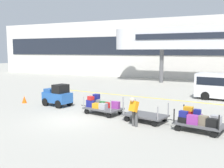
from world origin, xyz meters
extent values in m
plane|color=#9E9B91|center=(0.00, 0.00, 0.00)|extent=(120.00, 120.00, 0.00)
cube|color=yellow|center=(0.93, 8.94, 0.00)|extent=(16.09, 1.82, 0.01)
cube|color=silver|center=(0.00, 26.00, 4.31)|extent=(61.43, 2.40, 8.61)
cube|color=#1E232D|center=(0.00, 24.75, 4.74)|extent=(58.35, 0.12, 2.80)
cube|color=silver|center=(5.02, 20.00, 5.44)|extent=(17.56, 2.20, 2.60)
cylinder|color=silver|center=(-4.36, 20.00, 5.44)|extent=(3.00, 3.00, 2.60)
cube|color=#1E232D|center=(5.02, 18.86, 5.64)|extent=(15.80, 0.08, 0.70)
cylinder|color=#59595B|center=(0.19, 20.00, 2.07)|extent=(0.50, 0.50, 4.14)
cube|color=#2659A5|center=(-3.06, 2.89, 0.63)|extent=(2.28, 1.49, 0.70)
cube|color=black|center=(-2.70, 2.82, 1.28)|extent=(0.98, 1.13, 0.60)
cube|color=#225095|center=(-3.63, 3.00, 1.10)|extent=(0.87, 1.05, 0.24)
cylinder|color=black|center=(-3.63, 3.54, 0.28)|extent=(0.58, 0.29, 0.56)
cylinder|color=black|center=(-3.83, 2.51, 0.28)|extent=(0.58, 0.29, 0.56)
cylinder|color=black|center=(-2.29, 3.27, 0.28)|extent=(0.58, 0.29, 0.56)
cylinder|color=black|center=(-2.50, 2.24, 0.28)|extent=(0.58, 0.29, 0.56)
cube|color=#4C4C4F|center=(1.06, 2.06, 0.36)|extent=(2.53, 1.83, 0.08)
cylinder|color=gray|center=(0.15, 2.90, 0.75)|extent=(0.06, 0.06, 0.70)
cylinder|color=gray|center=(-0.11, 1.64, 0.75)|extent=(0.06, 0.06, 0.70)
cylinder|color=gray|center=(2.22, 2.49, 0.75)|extent=(0.06, 0.06, 0.70)
cylinder|color=gray|center=(1.97, 1.22, 0.75)|extent=(0.06, 0.06, 0.70)
cylinder|color=black|center=(0.33, 2.82, 0.16)|extent=(0.33, 0.16, 0.32)
cylinder|color=black|center=(0.09, 1.65, 0.16)|extent=(0.33, 0.16, 0.32)
cylinder|color=black|center=(2.02, 2.48, 0.16)|extent=(0.33, 0.16, 0.32)
cylinder|color=black|center=(1.78, 1.31, 0.16)|extent=(0.33, 0.16, 0.32)
cylinder|color=#333333|center=(-0.41, 2.36, 0.34)|extent=(0.70, 0.19, 0.05)
cube|color=#99999E|center=(0.35, 2.48, 0.62)|extent=(0.53, 0.40, 0.44)
cube|color=navy|center=(0.24, 1.93, 0.63)|extent=(0.56, 0.30, 0.45)
cube|color=#236B2D|center=(0.92, 2.45, 0.55)|extent=(0.60, 0.38, 0.31)
cube|color=orange|center=(0.78, 1.80, 0.55)|extent=(0.63, 0.41, 0.31)
cube|color=red|center=(1.39, 2.27, 0.55)|extent=(0.56, 0.30, 0.31)
cube|color=#99999E|center=(1.25, 1.67, 0.58)|extent=(0.50, 0.42, 0.36)
cube|color=#8C338C|center=(1.81, 2.20, 0.62)|extent=(0.57, 0.34, 0.43)
cube|color=navy|center=(0.35, 2.48, 0.99)|extent=(0.40, 0.40, 0.31)
cube|color=red|center=(0.24, 1.93, 0.97)|extent=(0.44, 0.39, 0.24)
cube|color=#4C4C4F|center=(4.00, 1.47, 0.36)|extent=(2.53, 1.83, 0.08)
cylinder|color=gray|center=(3.09, 2.31, 0.75)|extent=(0.06, 0.06, 0.70)
cylinder|color=gray|center=(2.83, 1.05, 0.75)|extent=(0.06, 0.06, 0.70)
cylinder|color=gray|center=(5.16, 1.90, 0.75)|extent=(0.06, 0.06, 0.70)
cylinder|color=gray|center=(4.91, 0.63, 0.75)|extent=(0.06, 0.06, 0.70)
cylinder|color=black|center=(3.27, 2.23, 0.16)|extent=(0.33, 0.16, 0.32)
cylinder|color=black|center=(3.03, 1.06, 0.16)|extent=(0.33, 0.16, 0.32)
cylinder|color=black|center=(4.96, 1.89, 0.16)|extent=(0.33, 0.16, 0.32)
cylinder|color=black|center=(4.73, 0.72, 0.16)|extent=(0.33, 0.16, 0.32)
cylinder|color=#333333|center=(2.53, 1.77, 0.34)|extent=(0.70, 0.19, 0.05)
cube|color=#4C4C4F|center=(6.94, 0.88, 0.36)|extent=(2.53, 1.83, 0.08)
cylinder|color=black|center=(6.03, 1.72, 0.75)|extent=(0.06, 0.06, 0.70)
cylinder|color=black|center=(5.77, 0.46, 0.75)|extent=(0.06, 0.06, 0.70)
cylinder|color=black|center=(7.85, 0.04, 0.75)|extent=(0.06, 0.06, 0.70)
cylinder|color=black|center=(6.21, 1.64, 0.16)|extent=(0.33, 0.16, 0.32)
cylinder|color=black|center=(5.98, 0.47, 0.16)|extent=(0.33, 0.16, 0.32)
cylinder|color=black|center=(7.90, 1.30, 0.16)|extent=(0.33, 0.16, 0.32)
cylinder|color=black|center=(7.67, 0.13, 0.16)|extent=(0.33, 0.16, 0.32)
cylinder|color=#333333|center=(5.47, 1.18, 0.34)|extent=(0.70, 0.19, 0.05)
cube|color=red|center=(6.32, 1.36, 0.64)|extent=(0.51, 0.45, 0.48)
cube|color=black|center=(6.18, 0.68, 0.54)|extent=(0.49, 0.41, 0.29)
cube|color=#8C338C|center=(6.78, 1.26, 0.57)|extent=(0.49, 0.35, 0.35)
cube|color=#8C338C|center=(6.66, 0.57, 0.63)|extent=(0.56, 0.36, 0.45)
cube|color=#99999E|center=(7.23, 1.11, 0.57)|extent=(0.61, 0.43, 0.33)
cube|color=#726651|center=(7.15, 0.54, 0.64)|extent=(0.48, 0.42, 0.48)
cube|color=#99999E|center=(7.68, 1.05, 0.61)|extent=(0.54, 0.42, 0.43)
cube|color=black|center=(7.56, 0.43, 0.60)|extent=(0.61, 0.35, 0.41)
cube|color=orange|center=(6.32, 1.36, 0.98)|extent=(0.49, 0.39, 0.20)
cube|color=navy|center=(6.18, 0.68, 0.83)|extent=(0.44, 0.34, 0.30)
cube|color=navy|center=(6.78, 1.26, 0.87)|extent=(0.36, 0.28, 0.25)
cylinder|color=#4C4C4C|center=(3.68, 0.38, 0.41)|extent=(0.16, 0.16, 0.82)
cylinder|color=#4C4C4C|center=(3.86, 0.31, 0.41)|extent=(0.16, 0.16, 0.82)
cube|color=orange|center=(3.74, 0.25, 1.09)|extent=(0.52, 0.53, 0.61)
sphere|color=beige|center=(3.69, 0.14, 1.45)|extent=(0.22, 0.22, 0.22)
cylinder|color=black|center=(6.39, 9.78, 0.34)|extent=(0.70, 0.32, 0.68)
cone|color=#EA590F|center=(-6.00, 2.72, 0.28)|extent=(0.36, 0.36, 0.55)
camera|label=1|loc=(8.28, -12.27, 3.92)|focal=41.98mm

